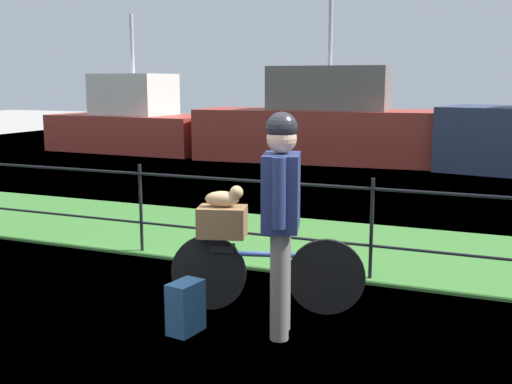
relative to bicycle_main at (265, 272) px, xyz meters
The scene contains 11 objects.
ground_plane 1.23m from the bicycle_main, 122.84° to the right, with size 60.00×60.00×0.00m, color #9E9993.
grass_strip 2.31m from the bicycle_main, 106.19° to the left, with size 27.00×2.40×0.03m, color #38702D.
harbor_water 8.99m from the bicycle_main, 94.08° to the left, with size 30.00×30.00×0.00m, color #426684.
iron_fence 1.32m from the bicycle_main, 119.56° to the left, with size 18.04×0.04×1.00m.
bicycle_main is the anchor object (origin of this frame).
wooden_crate 0.55m from the bicycle_main, 164.37° to the right, with size 0.39×0.26×0.25m, color brown.
terrier_dog 0.70m from the bicycle_main, 164.37° to the right, with size 0.32×0.21×0.18m.
cyclist_person 0.82m from the bicycle_main, 53.84° to the right, with size 0.36×0.52×1.68m.
backpack_on_paving 0.76m from the bicycle_main, 121.84° to the right, with size 0.28×0.18×0.40m, color #28517A.
moored_boat_mid 10.17m from the bicycle_main, 102.90° to the left, with size 6.49×2.38×3.87m.
moored_boat_far 12.80m from the bicycle_main, 128.17° to the left, with size 4.69×2.45×3.72m.
Camera 1 is at (2.44, -3.54, 1.89)m, focal length 43.03 mm.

